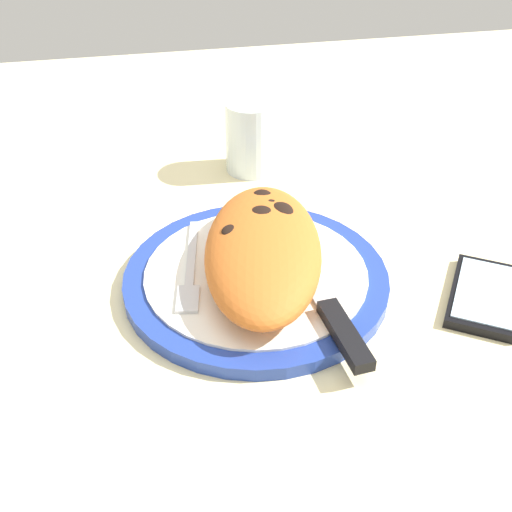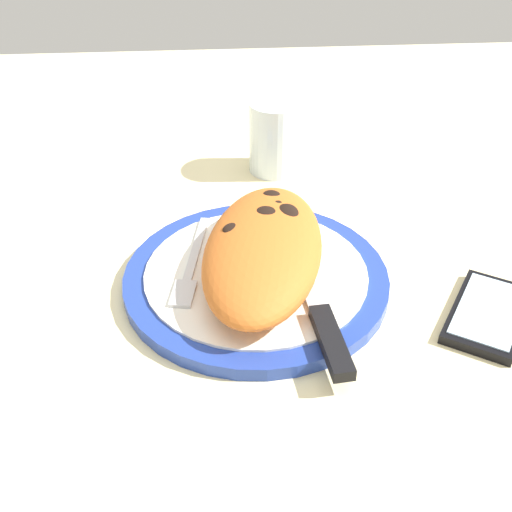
{
  "view_description": "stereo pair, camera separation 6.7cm",
  "coord_description": "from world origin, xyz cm",
  "px_view_note": "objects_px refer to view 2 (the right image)",
  "views": [
    {
      "loc": [
        53.36,
        -10.59,
        43.44
      ],
      "look_at": [
        0.0,
        0.0,
        3.75
      ],
      "focal_mm": 46.06,
      "sensor_mm": 36.0,
      "label": 1
    },
    {
      "loc": [
        54.26,
        -3.93,
        43.44
      ],
      "look_at": [
        0.0,
        0.0,
        3.75
      ],
      "focal_mm": 46.06,
      "sensor_mm": 36.0,
      "label": 2
    }
  ],
  "objects_px": {
    "plate": "(256,278)",
    "knife": "(321,317)",
    "water_glass": "(275,142)",
    "calzone": "(263,249)",
    "fork": "(191,268)",
    "smartphone": "(488,314)"
  },
  "relations": [
    {
      "from": "smartphone",
      "to": "water_glass",
      "type": "bearing_deg",
      "value": -150.46
    },
    {
      "from": "calzone",
      "to": "smartphone",
      "type": "xyz_separation_m",
      "value": [
        0.07,
        0.22,
        -0.04
      ]
    },
    {
      "from": "smartphone",
      "to": "knife",
      "type": "bearing_deg",
      "value": -86.3
    },
    {
      "from": "calzone",
      "to": "knife",
      "type": "bearing_deg",
      "value": 30.28
    },
    {
      "from": "knife",
      "to": "smartphone",
      "type": "xyz_separation_m",
      "value": [
        -0.01,
        0.17,
        -0.02
      ]
    },
    {
      "from": "calzone",
      "to": "smartphone",
      "type": "distance_m",
      "value": 0.23
    },
    {
      "from": "plate",
      "to": "knife",
      "type": "xyz_separation_m",
      "value": [
        0.08,
        0.06,
        0.01
      ]
    },
    {
      "from": "calzone",
      "to": "water_glass",
      "type": "distance_m",
      "value": 0.25
    },
    {
      "from": "water_glass",
      "to": "plate",
      "type": "bearing_deg",
      "value": -9.76
    },
    {
      "from": "plate",
      "to": "calzone",
      "type": "distance_m",
      "value": 0.04
    },
    {
      "from": "fork",
      "to": "knife",
      "type": "distance_m",
      "value": 0.15
    },
    {
      "from": "knife",
      "to": "water_glass",
      "type": "distance_m",
      "value": 0.33
    },
    {
      "from": "smartphone",
      "to": "water_glass",
      "type": "relative_size",
      "value": 1.4
    },
    {
      "from": "calzone",
      "to": "fork",
      "type": "xyz_separation_m",
      "value": [
        -0.01,
        -0.08,
        -0.02
      ]
    },
    {
      "from": "calzone",
      "to": "fork",
      "type": "height_order",
      "value": "calzone"
    },
    {
      "from": "plate",
      "to": "knife",
      "type": "bearing_deg",
      "value": 34.52
    },
    {
      "from": "knife",
      "to": "smartphone",
      "type": "height_order",
      "value": "knife"
    },
    {
      "from": "fork",
      "to": "knife",
      "type": "relative_size",
      "value": 0.67
    },
    {
      "from": "knife",
      "to": "calzone",
      "type": "bearing_deg",
      "value": -149.72
    },
    {
      "from": "plate",
      "to": "smartphone",
      "type": "height_order",
      "value": "plate"
    },
    {
      "from": "water_glass",
      "to": "calzone",
      "type": "bearing_deg",
      "value": -8.13
    },
    {
      "from": "calzone",
      "to": "water_glass",
      "type": "height_order",
      "value": "water_glass"
    }
  ]
}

